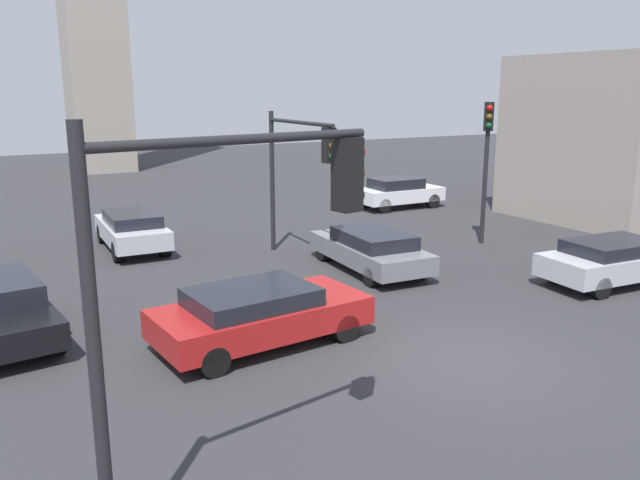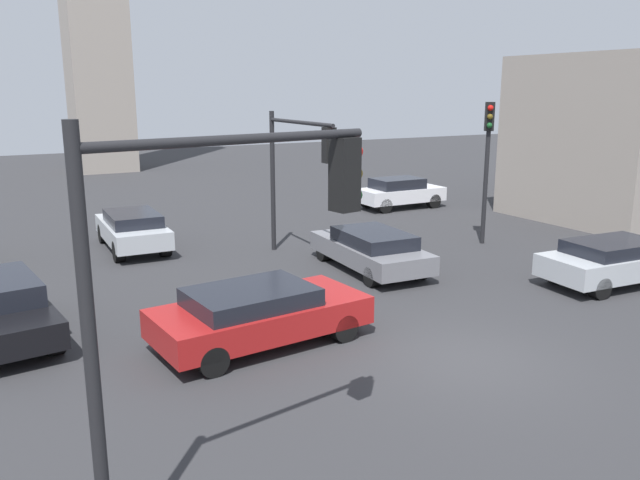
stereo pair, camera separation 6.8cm
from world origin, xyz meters
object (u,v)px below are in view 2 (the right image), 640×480
at_px(car_2, 617,260).
at_px(traffic_light_2, 232,241).
at_px(car_3, 259,313).
at_px(traffic_light_0, 488,146).
at_px(car_5, 133,229).
at_px(traffic_light_1, 299,157).
at_px(car_4, 0,308).
at_px(car_6, 400,192).
at_px(car_1, 371,249).

bearing_deg(car_2, traffic_light_2, -158.01).
bearing_deg(car_2, car_3, 179.51).
height_order(traffic_light_0, car_5, traffic_light_0).
relative_size(traffic_light_1, car_4, 1.03).
bearing_deg(car_3, car_2, -9.76).
xyz_separation_m(car_2, car_3, (-10.87, 0.94, 0.01)).
bearing_deg(car_4, car_6, 110.67).
relative_size(traffic_light_1, car_6, 1.16).
distance_m(traffic_light_1, car_4, 9.52).
xyz_separation_m(traffic_light_2, car_1, (8.05, 8.94, -3.04)).
bearing_deg(traffic_light_2, car_1, 38.19).
bearing_deg(car_1, car_2, -127.22).
relative_size(traffic_light_0, traffic_light_2, 0.98).
bearing_deg(car_5, car_4, 148.67).
bearing_deg(car_5, traffic_light_2, 173.79).
bearing_deg(car_6, car_2, -96.74).
distance_m(car_2, car_3, 10.91).
bearing_deg(traffic_light_0, car_5, -75.44).
relative_size(traffic_light_2, car_2, 1.09).
relative_size(traffic_light_2, car_6, 1.26).
distance_m(car_1, car_6, 11.00).
height_order(traffic_light_2, car_6, traffic_light_2).
relative_size(car_1, car_2, 1.00).
relative_size(car_2, car_5, 1.06).
height_order(car_4, car_5, car_4).
relative_size(car_2, car_4, 1.03).
bearing_deg(car_1, traffic_light_2, 141.79).
bearing_deg(traffic_light_2, car_5, 71.88).
relative_size(traffic_light_0, traffic_light_1, 1.06).
distance_m(car_4, car_5, 8.32).
bearing_deg(traffic_light_2, car_6, 38.70).
relative_size(car_3, car_5, 1.08).
relative_size(traffic_light_2, car_3, 1.07).
distance_m(traffic_light_1, car_3, 7.23).
xyz_separation_m(traffic_light_1, car_6, (8.81, 6.60, -2.71)).
relative_size(traffic_light_2, car_5, 1.15).
xyz_separation_m(car_2, car_6, (1.80, 13.00, 0.05)).
xyz_separation_m(car_3, car_6, (12.67, 12.06, 0.05)).
xyz_separation_m(traffic_light_1, car_4, (-8.81, -2.37, -2.73)).
distance_m(traffic_light_0, traffic_light_1, 7.22).
bearing_deg(traffic_light_0, car_4, -44.62).
bearing_deg(car_3, traffic_light_0, 18.34).
xyz_separation_m(traffic_light_0, car_6, (1.62, 7.34, -2.78)).
xyz_separation_m(car_2, car_5, (-11.23, 10.98, 0.04)).
height_order(car_1, car_2, car_2).
xyz_separation_m(traffic_light_0, car_2, (-0.18, -5.66, -2.84)).
height_order(traffic_light_2, car_2, traffic_light_2).
xyz_separation_m(traffic_light_1, car_1, (1.61, -1.71, -2.79)).
height_order(car_3, car_4, car_4).
xyz_separation_m(car_1, car_6, (7.20, 8.31, 0.08)).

